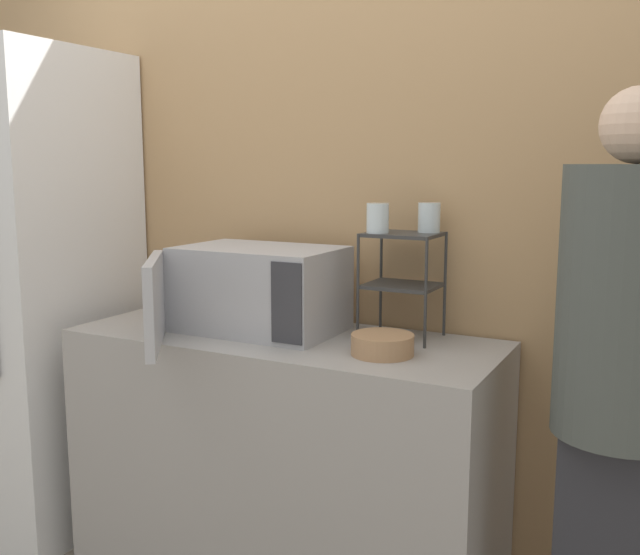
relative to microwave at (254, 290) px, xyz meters
The scene contains 9 objects.
wall_back 0.42m from the microwave, 69.03° to the left, with size 8.00×0.06×2.60m.
counter 0.62m from the microwave, ahead, with size 1.49×0.58×0.91m.
microwave is the anchor object (origin of this frame).
dish_rack 0.53m from the microwave, 16.82° to the left, with size 0.25×0.21×0.36m.
glass_front_left 0.50m from the microwave, 13.39° to the left, with size 0.07×0.07×0.10m.
glass_back_right 0.65m from the microwave, 19.86° to the left, with size 0.07×0.07×0.10m.
bowl 0.54m from the microwave, ahead, with size 0.19×0.19×0.06m.
person 1.22m from the microwave, ahead, with size 0.35×0.35×1.69m.
refrigerator 1.08m from the microwave, behind, with size 0.70×0.68×1.94m.
Camera 1 is at (1.22, -1.76, 1.49)m, focal length 40.00 mm.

